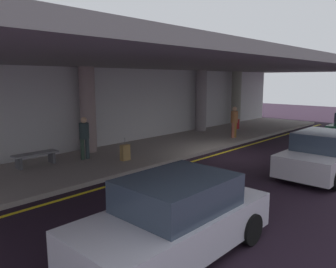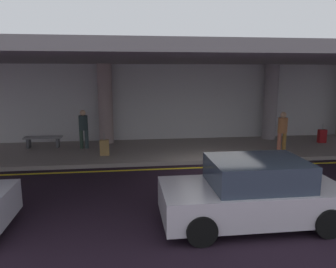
{
  "view_description": "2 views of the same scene",
  "coord_description": "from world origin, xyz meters",
  "px_view_note": "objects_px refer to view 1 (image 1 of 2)",
  "views": [
    {
      "loc": [
        -11.93,
        -7.45,
        3.29
      ],
      "look_at": [
        -1.88,
        1.92,
        0.98
      ],
      "focal_mm": 35.05,
      "sensor_mm": 36.0,
      "label": 1
    },
    {
      "loc": [
        -3.0,
        -10.48,
        3.4
      ],
      "look_at": [
        -1.4,
        2.22,
        0.96
      ],
      "focal_mm": 34.57,
      "sensor_mm": 36.0,
      "label": 2
    }
  ],
  "objects_px": {
    "bench_metal": "(36,156)",
    "car_silver_no2": "(322,155)",
    "suitcase_upright_secondary": "(125,152)",
    "support_column_far_left": "(88,110)",
    "support_column_left_mid": "(201,101)",
    "support_column_center": "(236,98)",
    "car_silver": "(175,218)",
    "suitcase_upright_primary": "(236,124)",
    "person_waiting_for_ride": "(84,135)",
    "traveler_with_luggage": "(234,120)"
  },
  "relations": [
    {
      "from": "support_column_far_left",
      "to": "car_silver",
      "type": "relative_size",
      "value": 0.89
    },
    {
      "from": "traveler_with_luggage",
      "to": "person_waiting_for_ride",
      "type": "xyz_separation_m",
      "value": [
        -8.19,
        1.74,
        0.0
      ]
    },
    {
      "from": "car_silver",
      "to": "suitcase_upright_primary",
      "type": "height_order",
      "value": "car_silver"
    },
    {
      "from": "traveler_with_luggage",
      "to": "support_column_left_mid",
      "type": "bearing_deg",
      "value": 100.64
    },
    {
      "from": "car_silver",
      "to": "bench_metal",
      "type": "height_order",
      "value": "car_silver"
    },
    {
      "from": "suitcase_upright_primary",
      "to": "bench_metal",
      "type": "bearing_deg",
      "value": -172.33
    },
    {
      "from": "support_column_far_left",
      "to": "support_column_center",
      "type": "bearing_deg",
      "value": 0.0
    },
    {
      "from": "car_silver_no2",
      "to": "person_waiting_for_ride",
      "type": "distance_m",
      "value": 8.79
    },
    {
      "from": "suitcase_upright_secondary",
      "to": "traveler_with_luggage",
      "type": "bearing_deg",
      "value": -18.25
    },
    {
      "from": "support_column_left_mid",
      "to": "bench_metal",
      "type": "bearing_deg",
      "value": -176.58
    },
    {
      "from": "support_column_far_left",
      "to": "bench_metal",
      "type": "height_order",
      "value": "support_column_far_left"
    },
    {
      "from": "suitcase_upright_primary",
      "to": "suitcase_upright_secondary",
      "type": "relative_size",
      "value": 1.0
    },
    {
      "from": "car_silver",
      "to": "car_silver_no2",
      "type": "height_order",
      "value": "same"
    },
    {
      "from": "bench_metal",
      "to": "traveler_with_luggage",
      "type": "bearing_deg",
      "value": -12.14
    },
    {
      "from": "car_silver",
      "to": "bench_metal",
      "type": "bearing_deg",
      "value": -98.64
    },
    {
      "from": "car_silver",
      "to": "person_waiting_for_ride",
      "type": "xyz_separation_m",
      "value": [
        2.71,
        7.21,
        0.4
      ]
    },
    {
      "from": "car_silver_no2",
      "to": "traveler_with_luggage",
      "type": "distance_m",
      "value": 6.71
    },
    {
      "from": "person_waiting_for_ride",
      "to": "car_silver_no2",
      "type": "bearing_deg",
      "value": -115.97
    },
    {
      "from": "support_column_center",
      "to": "suitcase_upright_secondary",
      "type": "relative_size",
      "value": 4.06
    },
    {
      "from": "suitcase_upright_secondary",
      "to": "bench_metal",
      "type": "relative_size",
      "value": 0.56
    },
    {
      "from": "traveler_with_luggage",
      "to": "bench_metal",
      "type": "height_order",
      "value": "traveler_with_luggage"
    },
    {
      "from": "suitcase_upright_secondary",
      "to": "person_waiting_for_ride",
      "type": "bearing_deg",
      "value": 111.07
    },
    {
      "from": "car_silver_no2",
      "to": "suitcase_upright_primary",
      "type": "height_order",
      "value": "car_silver_no2"
    },
    {
      "from": "traveler_with_luggage",
      "to": "car_silver",
      "type": "bearing_deg",
      "value": -128.52
    },
    {
      "from": "suitcase_upright_secondary",
      "to": "bench_metal",
      "type": "xyz_separation_m",
      "value": [
        -2.77,
        1.73,
        0.04
      ]
    },
    {
      "from": "support_column_far_left",
      "to": "suitcase_upright_primary",
      "type": "distance_m",
      "value": 10.26
    },
    {
      "from": "support_column_left_mid",
      "to": "bench_metal",
      "type": "xyz_separation_m",
      "value": [
        -10.71,
        -0.64,
        -1.47
      ]
    },
    {
      "from": "support_column_left_mid",
      "to": "suitcase_upright_primary",
      "type": "bearing_deg",
      "value": -31.19
    },
    {
      "from": "car_silver_no2",
      "to": "traveler_with_luggage",
      "type": "height_order",
      "value": "traveler_with_luggage"
    },
    {
      "from": "car_silver",
      "to": "person_waiting_for_ride",
      "type": "height_order",
      "value": "person_waiting_for_ride"
    },
    {
      "from": "support_column_far_left",
      "to": "traveler_with_luggage",
      "type": "xyz_separation_m",
      "value": [
        7.29,
        -2.79,
        -0.86
      ]
    },
    {
      "from": "car_silver_no2",
      "to": "bench_metal",
      "type": "bearing_deg",
      "value": 132.59
    },
    {
      "from": "car_silver_no2",
      "to": "bench_metal",
      "type": "height_order",
      "value": "car_silver_no2"
    },
    {
      "from": "car_silver_no2",
      "to": "car_silver",
      "type": "bearing_deg",
      "value": -178.79
    },
    {
      "from": "car_silver_no2",
      "to": "traveler_with_luggage",
      "type": "xyz_separation_m",
      "value": [
        3.52,
        5.7,
        0.4
      ]
    },
    {
      "from": "car_silver",
      "to": "suitcase_upright_primary",
      "type": "xyz_separation_m",
      "value": [
        13.68,
        7.01,
        -0.25
      ]
    },
    {
      "from": "person_waiting_for_ride",
      "to": "bench_metal",
      "type": "bearing_deg",
      "value": 109.0
    },
    {
      "from": "support_column_left_mid",
      "to": "suitcase_upright_secondary",
      "type": "height_order",
      "value": "support_column_left_mid"
    },
    {
      "from": "support_column_left_mid",
      "to": "suitcase_upright_primary",
      "type": "height_order",
      "value": "support_column_left_mid"
    },
    {
      "from": "bench_metal",
      "to": "car_silver_no2",
      "type": "bearing_deg",
      "value": -50.43
    },
    {
      "from": "person_waiting_for_ride",
      "to": "suitcase_upright_primary",
      "type": "distance_m",
      "value": 10.99
    },
    {
      "from": "support_column_far_left",
      "to": "support_column_center",
      "type": "relative_size",
      "value": 1.0
    },
    {
      "from": "suitcase_upright_secondary",
      "to": "support_column_left_mid",
      "type": "bearing_deg",
      "value": 1.7
    },
    {
      "from": "car_silver",
      "to": "suitcase_upright_primary",
      "type": "distance_m",
      "value": 15.37
    },
    {
      "from": "support_column_center",
      "to": "traveler_with_luggage",
      "type": "relative_size",
      "value": 2.17
    },
    {
      "from": "person_waiting_for_ride",
      "to": "bench_metal",
      "type": "xyz_separation_m",
      "value": [
        -1.81,
        0.41,
        -0.61
      ]
    },
    {
      "from": "bench_metal",
      "to": "support_column_far_left",
      "type": "bearing_deg",
      "value": 13.27
    },
    {
      "from": "car_silver",
      "to": "traveler_with_luggage",
      "type": "xyz_separation_m",
      "value": [
        10.9,
        5.47,
        0.4
      ]
    },
    {
      "from": "car_silver_no2",
      "to": "bench_metal",
      "type": "xyz_separation_m",
      "value": [
        -6.49,
        7.85,
        -0.21
      ]
    },
    {
      "from": "support_column_left_mid",
      "to": "support_column_center",
      "type": "bearing_deg",
      "value": 0.0
    }
  ]
}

